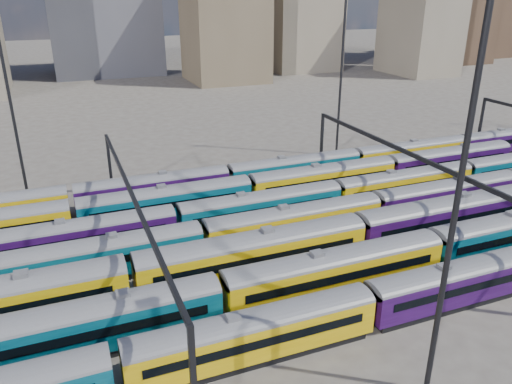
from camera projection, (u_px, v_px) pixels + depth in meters
name	position (u px, v px, depth m)	size (l,w,h in m)	color
ground	(328.00, 235.00, 53.43)	(500.00, 500.00, 0.00)	#48433D
rake_0	(465.00, 277.00, 41.10)	(130.41, 2.73, 4.57)	black
rake_1	(433.00, 246.00, 45.63)	(121.95, 2.97, 5.01)	black
rake_2	(130.00, 274.00, 40.75)	(130.02, 3.17, 5.35)	black
rake_3	(375.00, 206.00, 54.46)	(116.68, 2.85, 4.78)	black
rake_4	(404.00, 182.00, 61.41)	(94.74, 2.78, 4.66)	black
rake_5	(167.00, 199.00, 55.90)	(98.97, 2.90, 4.88)	black
rake_6	(295.00, 167.00, 66.56)	(94.08, 2.76, 4.63)	black
gantry_1	(133.00, 205.00, 44.01)	(0.35, 40.35, 8.03)	black
gantry_2	(412.00, 164.00, 54.30)	(0.35, 40.35, 8.03)	black
mast_1	(8.00, 88.00, 56.80)	(1.40, 0.50, 25.60)	black
mast_2	(458.00, 194.00, 27.52)	(1.40, 0.50, 25.60)	black
mast_3	(342.00, 65.00, 73.94)	(1.40, 0.50, 25.60)	black
skyline	(446.00, 0.00, 172.41)	(399.22, 60.48, 50.03)	#665B4C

